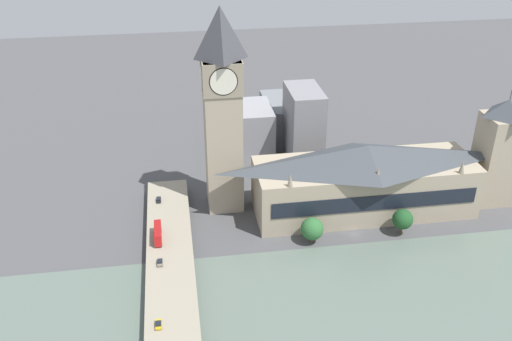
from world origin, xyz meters
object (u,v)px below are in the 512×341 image
object	(u,v)px
double_decker_bus_lead	(158,233)
car_northbound_mid	(159,200)
car_northbound_lead	(160,262)
car_southbound_lead	(158,324)
parliament_hall	(365,179)
road_bridge	(172,320)
clock_tower	(222,107)
victoria_tower	(498,152)

from	to	relation	value
double_decker_bus_lead	car_northbound_mid	xyz separation A→B (m)	(26.02, -0.24, -1.98)
car_northbound_lead	car_northbound_mid	xyz separation A→B (m)	(40.35, 0.29, -0.05)
car_southbound_lead	parliament_hall	bearing A→B (deg)	-53.94
road_bridge	car_southbound_lead	distance (m)	5.00
clock_tower	car_northbound_lead	world-z (taller)	clock_tower
clock_tower	car_northbound_lead	bearing A→B (deg)	147.84
double_decker_bus_lead	car_northbound_mid	bearing A→B (deg)	-0.53
parliament_hall	car_northbound_mid	size ratio (longest dim) A/B	20.36
clock_tower	car_northbound_mid	size ratio (longest dim) A/B	19.00
road_bridge	car_northbound_lead	bearing A→B (deg)	7.02
clock_tower	double_decker_bus_lead	xyz separation A→B (m)	(-27.05, 26.56, -35.13)
parliament_hall	road_bridge	bearing A→B (deg)	126.06
victoria_tower	car_northbound_lead	world-z (taller)	victoria_tower
road_bridge	car_southbound_lead	bearing A→B (deg)	126.02
parliament_hall	car_southbound_lead	distance (m)	99.43
car_northbound_lead	road_bridge	bearing A→B (deg)	-172.98
car_northbound_lead	parliament_hall	bearing A→B (deg)	-69.79
car_northbound_lead	car_southbound_lead	world-z (taller)	car_northbound_lead
victoria_tower	car_southbound_lead	size ratio (longest dim) A/B	11.90
parliament_hall	car_northbound_lead	world-z (taller)	parliament_hall
clock_tower	victoria_tower	world-z (taller)	clock_tower
parliament_hall	car_northbound_mid	bearing A→B (deg)	82.07
double_decker_bus_lead	car_southbound_lead	bearing A→B (deg)	179.88
double_decker_bus_lead	car_northbound_lead	size ratio (longest dim) A/B	2.74
parliament_hall	road_bridge	xyz separation A→B (m)	(-55.51, 76.22, -10.22)
clock_tower	car_northbound_lead	distance (m)	61.35
double_decker_bus_lead	car_southbound_lead	xyz separation A→B (m)	(-43.39, 0.09, -2.01)
car_southbound_lead	car_northbound_lead	bearing A→B (deg)	-1.22
victoria_tower	car_northbound_lead	bearing A→B (deg)	102.39
car_southbound_lead	victoria_tower	bearing A→B (deg)	-66.47
double_decker_bus_lead	car_northbound_lead	xyz separation A→B (m)	(-14.33, -0.53, -1.93)
car_northbound_lead	victoria_tower	bearing A→B (deg)	-77.61
parliament_hall	road_bridge	size ratio (longest dim) A/B	0.52
double_decker_bus_lead	car_southbound_lead	size ratio (longest dim) A/B	2.78
car_northbound_mid	clock_tower	bearing A→B (deg)	-87.75
victoria_tower	car_southbound_lead	distance (m)	147.09
clock_tower	car_southbound_lead	distance (m)	83.98
clock_tower	double_decker_bus_lead	distance (m)	51.68
clock_tower	car_northbound_mid	distance (m)	45.50
car_northbound_lead	car_northbound_mid	distance (m)	40.35
clock_tower	car_northbound_lead	xyz separation A→B (m)	(-41.39, 26.03, -37.06)
victoria_tower	road_bridge	xyz separation A→B (m)	(-55.56, 130.16, -17.94)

